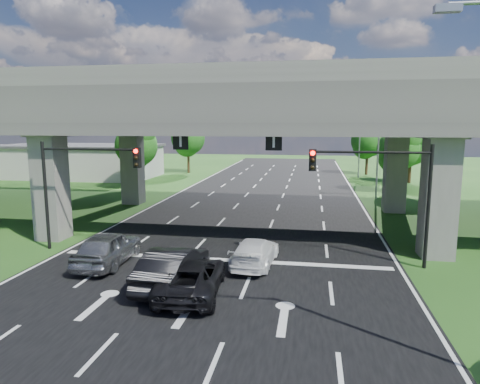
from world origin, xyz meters
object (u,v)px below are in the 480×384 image
(streetlight_far, at_px, (374,136))
(car_dark, at_px, (173,267))
(car_white, at_px, (255,252))
(signal_right, at_px, (382,182))
(streetlight_beyond, at_px, (357,133))
(signal_left, at_px, (80,176))
(car_silver, at_px, (108,248))
(car_trailing, at_px, (192,277))

(streetlight_far, bearing_deg, car_dark, -115.06)
(car_white, bearing_deg, streetlight_far, -107.11)
(signal_right, relative_size, car_dark, 1.17)
(signal_right, relative_size, streetlight_beyond, 0.60)
(signal_right, height_order, car_dark, signal_right)
(signal_right, height_order, streetlight_far, streetlight_far)
(signal_right, xyz_separation_m, signal_left, (-15.65, 0.00, 0.00))
(car_dark, bearing_deg, signal_right, -152.26)
(streetlight_far, bearing_deg, car_silver, -125.06)
(signal_left, bearing_deg, car_dark, -33.28)
(signal_right, bearing_deg, car_white, -171.08)
(streetlight_far, distance_m, car_dark, 27.34)
(car_white, bearing_deg, signal_right, -166.67)
(signal_right, xyz_separation_m, car_dark, (-9.11, -4.29, -3.31))
(signal_right, relative_size, signal_left, 1.00)
(streetlight_far, relative_size, car_trailing, 1.95)
(car_dark, xyz_separation_m, car_trailing, (1.03, -0.71, -0.13))
(streetlight_far, bearing_deg, car_white, -111.53)
(car_silver, relative_size, car_dark, 0.96)
(signal_left, relative_size, streetlight_beyond, 0.60)
(car_silver, bearing_deg, signal_right, -173.51)
(signal_right, xyz_separation_m, car_silver, (-13.22, -2.03, -3.32))
(signal_right, distance_m, streetlight_far, 20.25)
(signal_left, height_order, car_trailing, signal_left)
(signal_left, relative_size, car_silver, 1.22)
(signal_left, height_order, streetlight_far, streetlight_far)
(car_dark, distance_m, car_trailing, 1.25)
(car_silver, bearing_deg, signal_left, -42.11)
(signal_right, height_order, car_trailing, signal_right)
(signal_left, xyz_separation_m, car_dark, (6.54, -4.29, -3.31))
(signal_left, bearing_deg, car_silver, -39.90)
(car_trailing, bearing_deg, signal_left, -38.94)
(streetlight_beyond, relative_size, car_silver, 2.03)
(car_dark, bearing_deg, car_trailing, 148.00)
(streetlight_beyond, distance_m, car_silver, 41.42)
(signal_right, relative_size, car_trailing, 1.17)
(streetlight_beyond, height_order, car_white, streetlight_beyond)
(streetlight_far, distance_m, car_trailing, 27.59)
(streetlight_beyond, height_order, car_dark, streetlight_beyond)
(streetlight_far, distance_m, car_white, 23.16)
(car_silver, relative_size, car_white, 1.08)
(car_dark, bearing_deg, car_white, -130.27)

